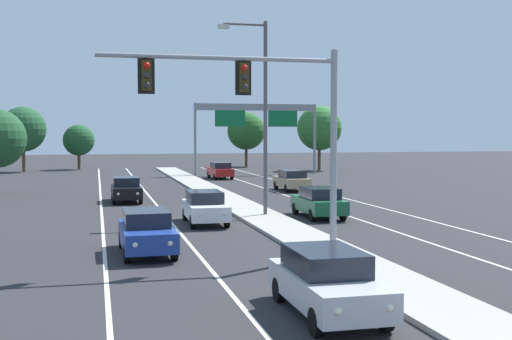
{
  "coord_description": "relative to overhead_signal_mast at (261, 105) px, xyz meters",
  "views": [
    {
      "loc": [
        -8.23,
        -7.54,
        4.41
      ],
      "look_at": [
        -3.2,
        12.98,
        3.2
      ],
      "focal_mm": 45.73,
      "sensor_mm": 36.0,
      "label": 1
    }
  ],
  "objects": [
    {
      "name": "tree_far_left_a",
      "position": [
        -13.57,
        55.53,
        -0.55
      ],
      "size": [
        5.08,
        5.08,
        7.36
      ],
      "color": "#4C3823",
      "rests_on": "ground"
    },
    {
      "name": "car_oncoming_black",
      "position": [
        -3.77,
        20.27,
        -4.54
      ],
      "size": [
        1.83,
        4.48,
        1.58
      ],
      "color": "black",
      "rests_on": "ground"
    },
    {
      "name": "lane_stripe_receding_center",
      "position": [
        7.36,
        10.58,
        -5.35
      ],
      "size": [
        0.14,
        100.0,
        0.01
      ],
      "primitive_type": "cube",
      "color": "silver",
      "rests_on": "ground"
    },
    {
      "name": "median_island",
      "position": [
        2.66,
        3.58,
        -5.28
      ],
      "size": [
        2.4,
        110.0,
        0.15
      ],
      "primitive_type": "cube",
      "color": "#9E9B93",
      "rests_on": "ground"
    },
    {
      "name": "car_receding_red",
      "position": [
        5.95,
        39.48,
        -4.54
      ],
      "size": [
        1.93,
        4.51,
        1.58
      ],
      "color": "maroon",
      "rests_on": "ground"
    },
    {
      "name": "tree_far_right_b",
      "position": [
        13.38,
        60.7,
        -0.71
      ],
      "size": [
        4.91,
        4.91,
        7.11
      ],
      "color": "#4C3823",
      "rests_on": "ground"
    },
    {
      "name": "edge_stripe_right",
      "position": [
        10.66,
        10.58,
        -5.35
      ],
      "size": [
        0.14,
        100.0,
        0.01
      ],
      "primitive_type": "cube",
      "color": "silver",
      "rests_on": "ground"
    },
    {
      "name": "edge_stripe_left",
      "position": [
        -5.34,
        10.58,
        -5.35
      ],
      "size": [
        0.14,
        100.0,
        0.01
      ],
      "primitive_type": "cube",
      "color": "silver",
      "rests_on": "ground"
    },
    {
      "name": "highway_sign_gantry",
      "position": [
        10.86,
        44.9,
        0.81
      ],
      "size": [
        13.28,
        0.42,
        7.5
      ],
      "color": "gray",
      "rests_on": "ground"
    },
    {
      "name": "car_oncoming_white",
      "position": [
        -0.5,
        9.17,
        -4.54
      ],
      "size": [
        1.89,
        4.5,
        1.58
      ],
      "color": "silver",
      "rests_on": "ground"
    },
    {
      "name": "car_receding_tan",
      "position": [
        8.81,
        25.34,
        -4.54
      ],
      "size": [
        1.84,
        4.48,
        1.58
      ],
      "color": "tan",
      "rests_on": "ground"
    },
    {
      "name": "overhead_signal_mast",
      "position": [
        0.0,
        0.0,
        0.0
      ],
      "size": [
        8.38,
        0.44,
        7.2
      ],
      "color": "gray",
      "rests_on": "median_island"
    },
    {
      "name": "car_receding_green",
      "position": [
        5.63,
        10.02,
        -4.54
      ],
      "size": [
        1.89,
        4.5,
        1.58
      ],
      "color": "#195633",
      "rests_on": "ground"
    },
    {
      "name": "lane_stripe_oncoming_center",
      "position": [
        -2.04,
        10.58,
        -5.35
      ],
      "size": [
        0.14,
        100.0,
        0.01
      ],
      "primitive_type": "cube",
      "color": "silver",
      "rests_on": "ground"
    },
    {
      "name": "car_oncoming_blue",
      "position": [
        -3.84,
        1.89,
        -4.54
      ],
      "size": [
        1.89,
        4.5,
        1.58
      ],
      "color": "navy",
      "rests_on": "ground"
    },
    {
      "name": "car_oncoming_silver",
      "position": [
        -0.2,
        -7.25,
        -4.54
      ],
      "size": [
        1.83,
        4.47,
        1.58
      ],
      "color": "#B7B7BC",
      "rests_on": "ground"
    },
    {
      "name": "street_lamp_median",
      "position": [
        2.76,
        10.88,
        0.44
      ],
      "size": [
        2.58,
        0.28,
        10.0
      ],
      "color": "#4C4C51",
      "rests_on": "median_island"
    },
    {
      "name": "tree_far_left_c",
      "position": [
        -7.63,
        59.1,
        -1.84
      ],
      "size": [
        3.73,
        3.73,
        5.4
      ],
      "color": "#4C3823",
      "rests_on": "ground"
    },
    {
      "name": "tree_far_right_a",
      "position": [
        19.84,
        50.48,
        -0.42
      ],
      "size": [
        5.23,
        5.23,
        7.56
      ],
      "color": "#4C3823",
      "rests_on": "ground"
    }
  ]
}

